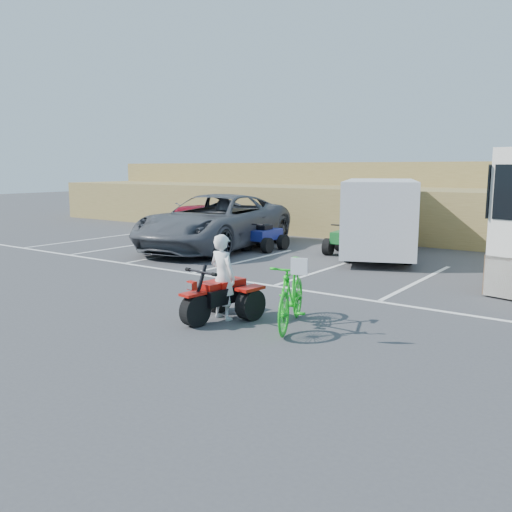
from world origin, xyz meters
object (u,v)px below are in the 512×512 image
Objects in this scene: red_trike_atv at (217,320)px; grey_pickup at (215,222)px; quad_atv_green at (348,254)px; red_car at (191,220)px; quad_atv_blue at (265,250)px; cargo_trailer at (379,216)px; green_dirt_bike at (291,294)px; rider at (223,277)px.

red_trike_atv is 0.23× the size of grey_pickup.
red_trike_atv is 0.98× the size of quad_atv_green.
quad_atv_blue is (4.43, -1.12, -0.71)m from red_car.
red_car is 8.24m from cargo_trailer.
green_dirt_bike is 0.30× the size of grey_pickup.
cargo_trailer reaches higher than red_trike_atv.
red_car is at bearing 119.65° from green_dirt_bike.
quad_atv_green is at bearing 17.43° from quad_atv_blue.
red_car reaches higher than red_trike_atv.
quad_atv_green is (-1.03, -0.08, -1.33)m from cargo_trailer.
rider is 8.67m from quad_atv_green.
red_car reaches higher than quad_atv_blue.
red_trike_atv is 0.77× the size of green_dirt_bike.
rider is 0.29× the size of cargo_trailer.
cargo_trailer is 4.13m from quad_atv_blue.
quad_atv_green is (2.75, 0.89, 0.00)m from quad_atv_blue.
quad_atv_green reaches higher than red_trike_atv.
cargo_trailer is (8.22, -0.15, 0.62)m from red_car.
red_car is at bearing 156.56° from cargo_trailer.
red_trike_atv is 0.38× the size of red_car.
cargo_trailer is at bearing -0.83° from quad_atv_green.
cargo_trailer reaches higher than rider.
red_car is (-8.72, 8.72, -0.11)m from rider.
rider is at bearing -61.06° from quad_atv_blue.
grey_pickup is 4.60× the size of quad_atv_blue.
grey_pickup is 4.76m from quad_atv_green.
cargo_trailer is 3.78× the size of quad_atv_blue.
grey_pickup is (-5.91, 6.86, 0.15)m from rider.
rider is 0.24× the size of grey_pickup.
green_dirt_bike is 13.13m from red_car.
grey_pickup is 4.30× the size of quad_atv_green.
cargo_trailer is (-1.85, 8.28, 0.71)m from green_dirt_bike.
rider reaches higher than quad_atv_blue.
quad_atv_green is (7.18, -0.22, -0.71)m from red_car.
red_trike_atv is 1.56m from green_dirt_bike.
quad_atv_blue is 2.90m from quad_atv_green.
quad_atv_green is at bearing 11.97° from grey_pickup.
red_trike_atv is 8.78m from quad_atv_green.
cargo_trailer is at bearing -79.58° from rider.
red_car is 2.76× the size of quad_atv_blue.
quad_atv_blue is (-4.29, 7.60, -0.81)m from rider.
cargo_trailer is (5.40, 1.71, 0.37)m from grey_pickup.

